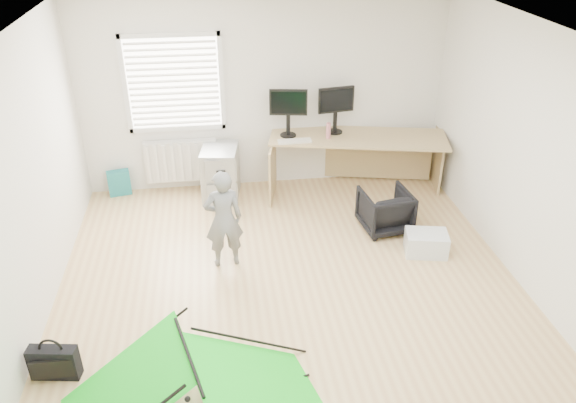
{
  "coord_description": "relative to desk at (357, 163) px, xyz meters",
  "views": [
    {
      "loc": [
        -0.7,
        -4.64,
        3.78
      ],
      "look_at": [
        0.0,
        0.4,
        0.95
      ],
      "focal_mm": 35.0,
      "sensor_mm": 36.0,
      "label": 1
    }
  ],
  "objects": [
    {
      "name": "ground",
      "position": [
        -1.24,
        -2.32,
        -0.41
      ],
      "size": [
        5.5,
        5.5,
        0.0
      ],
      "primitive_type": "plane",
      "color": "tan",
      "rests_on": "ground"
    },
    {
      "name": "back_wall",
      "position": [
        -1.24,
        0.43,
        0.94
      ],
      "size": [
        5.0,
        0.02,
        2.7
      ],
      "primitive_type": "cube",
      "color": "silver",
      "rests_on": "ground"
    },
    {
      "name": "window",
      "position": [
        -2.44,
        0.39,
        1.14
      ],
      "size": [
        1.2,
        0.06,
        1.2
      ],
      "primitive_type": "cube",
      "color": "silver",
      "rests_on": "back_wall"
    },
    {
      "name": "radiator",
      "position": [
        -2.44,
        0.35,
        0.04
      ],
      "size": [
        1.0,
        0.12,
        0.6
      ],
      "primitive_type": "cube",
      "color": "silver",
      "rests_on": "back_wall"
    },
    {
      "name": "desk",
      "position": [
        0.0,
        0.0,
        0.0
      ],
      "size": [
        2.52,
        1.28,
        0.82
      ],
      "primitive_type": "cube",
      "rotation": [
        0.0,
        0.0,
        -0.22
      ],
      "color": "tan",
      "rests_on": "ground"
    },
    {
      "name": "filing_cabinet",
      "position": [
        -1.91,
        0.07,
        -0.04
      ],
      "size": [
        0.56,
        0.69,
        0.73
      ],
      "primitive_type": "cube",
      "rotation": [
        0.0,
        0.0,
        -0.15
      ],
      "color": "#9A9D9F",
      "rests_on": "ground"
    },
    {
      "name": "monitor_left",
      "position": [
        -0.95,
        0.16,
        0.65
      ],
      "size": [
        0.52,
        0.2,
        0.49
      ],
      "primitive_type": "cube",
      "rotation": [
        0.0,
        0.0,
        -0.17
      ],
      "color": "black",
      "rests_on": "desk"
    },
    {
      "name": "monitor_right",
      "position": [
        -0.29,
        0.19,
        0.65
      ],
      "size": [
        0.51,
        0.19,
        0.48
      ],
      "primitive_type": "cube",
      "rotation": [
        0.0,
        0.0,
        0.16
      ],
      "color": "black",
      "rests_on": "desk"
    },
    {
      "name": "keyboard",
      "position": [
        -0.9,
        -0.07,
        0.42
      ],
      "size": [
        0.46,
        0.17,
        0.02
      ],
      "primitive_type": "cube",
      "rotation": [
        0.0,
        0.0,
        0.03
      ],
      "color": "beige",
      "rests_on": "desk"
    },
    {
      "name": "thermos",
      "position": [
        -0.42,
        -0.01,
        0.52
      ],
      "size": [
        0.07,
        0.07,
        0.22
      ],
      "primitive_type": "cylinder",
      "rotation": [
        0.0,
        0.0,
        0.21
      ],
      "color": "#BC6973",
      "rests_on": "desk"
    },
    {
      "name": "office_chair",
      "position": [
        0.1,
        -1.1,
        -0.14
      ],
      "size": [
        0.65,
        0.66,
        0.54
      ],
      "primitive_type": "imported",
      "rotation": [
        0.0,
        0.0,
        3.27
      ],
      "color": "black",
      "rests_on": "ground"
    },
    {
      "name": "person",
      "position": [
        -1.92,
        -1.58,
        0.18
      ],
      "size": [
        0.46,
        0.33,
        1.18
      ],
      "primitive_type": "imported",
      "rotation": [
        0.0,
        0.0,
        3.26
      ],
      "color": "slate",
      "rests_on": "ground"
    },
    {
      "name": "kite",
      "position": [
        -2.27,
        -3.68,
        -0.09
      ],
      "size": [
        2.24,
        1.41,
        0.64
      ],
      "primitive_type": null,
      "rotation": [
        0.0,
        0.0,
        0.26
      ],
      "color": "#14D41E",
      "rests_on": "ground"
    },
    {
      "name": "storage_crate",
      "position": [
        0.44,
        -1.69,
        -0.28
      ],
      "size": [
        0.54,
        0.43,
        0.27
      ],
      "primitive_type": "cube",
      "rotation": [
        0.0,
        0.0,
        -0.2
      ],
      "color": "silver",
      "rests_on": "ground"
    },
    {
      "name": "tote_bag",
      "position": [
        -3.33,
        0.32,
        -0.23
      ],
      "size": [
        0.33,
        0.19,
        0.36
      ],
      "primitive_type": "cube",
      "rotation": [
        0.0,
        0.0,
        0.21
      ],
      "color": "#1D797E",
      "rests_on": "ground"
    },
    {
      "name": "laptop_bag",
      "position": [
        -3.48,
        -3.1,
        -0.25
      ],
      "size": [
        0.44,
        0.19,
        0.32
      ],
      "primitive_type": "cube",
      "rotation": [
        0.0,
        0.0,
        -0.16
      ],
      "color": "black",
      "rests_on": "ground"
    }
  ]
}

